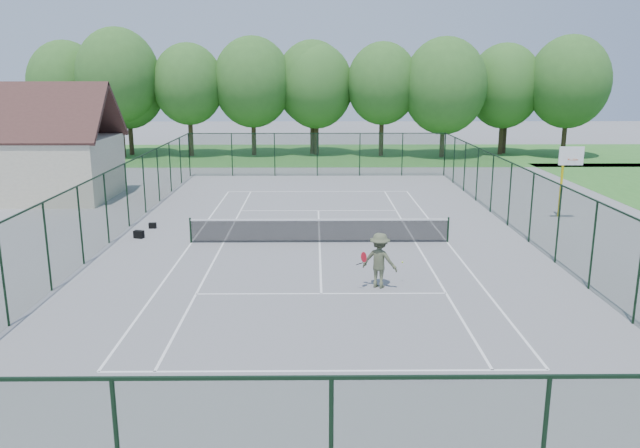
% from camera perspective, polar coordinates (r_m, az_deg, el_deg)
% --- Properties ---
extents(ground, '(140.00, 140.00, 0.00)m').
position_cam_1_polar(ground, '(26.72, -0.04, -1.70)').
color(ground, gray).
rests_on(ground, ground).
extents(grass_far, '(80.00, 16.00, 0.01)m').
position_cam_1_polar(grass_far, '(56.22, -0.32, 6.38)').
color(grass_far, '#3A7F2F').
rests_on(grass_far, ground).
extents(court_lines, '(11.05, 23.85, 0.01)m').
position_cam_1_polar(court_lines, '(26.72, -0.04, -1.70)').
color(court_lines, white).
rests_on(court_lines, ground).
extents(tennis_net, '(11.08, 0.08, 1.10)m').
position_cam_1_polar(tennis_net, '(26.57, -0.04, -0.51)').
color(tennis_net, black).
rests_on(tennis_net, ground).
extents(fence_enclosure, '(18.05, 36.05, 3.02)m').
position_cam_1_polar(fence_enclosure, '(26.35, -0.04, 1.57)').
color(fence_enclosure, '#19391F').
rests_on(fence_enclosure, ground).
extents(utility_building, '(8.60, 6.27, 6.63)m').
position_cam_1_polar(utility_building, '(39.29, -24.39, 6.65)').
color(utility_building, beige).
rests_on(utility_building, ground).
extents(tree_line_far, '(39.40, 6.40, 9.70)m').
position_cam_1_polar(tree_line_far, '(55.79, -0.33, 12.49)').
color(tree_line_far, '#3E2E1C').
rests_on(tree_line_far, ground).
extents(basketball_goal, '(1.20, 1.43, 3.65)m').
position_cam_1_polar(basketball_goal, '(32.92, 21.64, 4.81)').
color(basketball_goal, '#D9BB0C').
rests_on(basketball_goal, ground).
extents(sports_bag_a, '(0.48, 0.37, 0.34)m').
position_cam_1_polar(sports_bag_a, '(28.54, -16.23, -0.91)').
color(sports_bag_a, black).
rests_on(sports_bag_a, ground).
extents(sports_bag_b, '(0.35, 0.23, 0.26)m').
position_cam_1_polar(sports_bag_b, '(30.18, -15.06, -0.14)').
color(sports_bag_b, black).
rests_on(sports_bag_b, ground).
extents(tennis_player, '(1.72, 1.14, 1.88)m').
position_cam_1_polar(tennis_player, '(21.05, 5.46, -3.33)').
color(tennis_player, '#50563C').
rests_on(tennis_player, ground).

